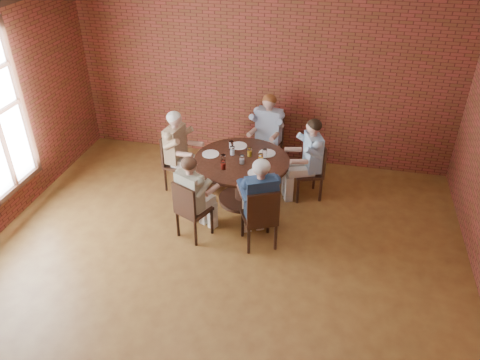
% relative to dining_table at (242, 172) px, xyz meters
% --- Properties ---
extents(floor, '(7.00, 7.00, 0.00)m').
position_rel_dining_table_xyz_m(floor, '(0.03, -2.00, -0.53)').
color(floor, brown).
rests_on(floor, ground).
extents(ceiling, '(7.00, 7.00, 0.00)m').
position_rel_dining_table_xyz_m(ceiling, '(0.03, -2.00, 2.87)').
color(ceiling, silver).
rests_on(ceiling, wall_back).
extents(wall_back, '(7.00, 0.00, 7.00)m').
position_rel_dining_table_xyz_m(wall_back, '(0.03, 1.50, 1.17)').
color(wall_back, maroon).
rests_on(wall_back, ground).
extents(dining_table, '(1.45, 1.45, 0.75)m').
position_rel_dining_table_xyz_m(dining_table, '(0.00, 0.00, 0.00)').
color(dining_table, '#331911').
rests_on(dining_table, floor).
extents(chair_a, '(0.55, 0.55, 0.94)m').
position_rel_dining_table_xyz_m(chair_a, '(1.05, 0.40, -0.02)').
color(chair_a, '#331911').
rests_on(chair_a, floor).
extents(diner_a, '(0.79, 0.72, 1.33)m').
position_rel_dining_table_xyz_m(diner_a, '(0.97, 0.37, 0.14)').
color(diner_a, teal).
rests_on(diner_a, floor).
extents(chair_b, '(0.52, 0.52, 0.96)m').
position_rel_dining_table_xyz_m(chair_b, '(0.22, 1.16, -0.01)').
color(chair_b, '#331911').
rests_on(chair_b, floor).
extents(diner_b, '(0.67, 0.77, 1.37)m').
position_rel_dining_table_xyz_m(diner_b, '(0.21, 1.07, 0.15)').
color(diner_b, '#8F9DB6').
rests_on(diner_b, floor).
extents(chair_c, '(0.49, 0.49, 0.94)m').
position_rel_dining_table_xyz_m(chair_c, '(-1.14, 0.18, -0.02)').
color(chair_c, '#331911').
rests_on(chair_c, floor).
extents(diner_c, '(0.73, 0.63, 1.34)m').
position_rel_dining_table_xyz_m(diner_c, '(-1.06, 0.17, 0.14)').
color(diner_c, brown).
rests_on(diner_c, floor).
extents(chair_d, '(0.53, 0.53, 0.91)m').
position_rel_dining_table_xyz_m(chair_d, '(-0.49, -1.05, -0.03)').
color(chair_d, '#331911').
rests_on(chair_d, floor).
extents(diner_d, '(0.71, 0.76, 1.28)m').
position_rel_dining_table_xyz_m(diner_d, '(-0.46, -0.98, 0.11)').
color(diner_d, tan).
rests_on(diner_d, floor).
extents(chair_e, '(0.58, 0.58, 0.95)m').
position_rel_dining_table_xyz_m(chair_e, '(0.49, -1.03, -0.02)').
color(chair_e, '#331911').
rests_on(chair_e, floor).
extents(diner_e, '(0.77, 0.83, 1.35)m').
position_rel_dining_table_xyz_m(diner_e, '(0.45, -0.95, 0.15)').
color(diner_e, '#1B2E4C').
rests_on(diner_e, floor).
extents(plate_a, '(0.26, 0.26, 0.01)m').
position_rel_dining_table_xyz_m(plate_a, '(0.34, 0.26, 0.23)').
color(plate_a, white).
rests_on(plate_a, dining_table).
extents(plate_b, '(0.26, 0.26, 0.01)m').
position_rel_dining_table_xyz_m(plate_b, '(-0.14, 0.41, 0.23)').
color(plate_b, white).
rests_on(plate_b, dining_table).
extents(plate_c, '(0.26, 0.26, 0.01)m').
position_rel_dining_table_xyz_m(plate_c, '(-0.50, 0.05, 0.23)').
color(plate_c, white).
rests_on(plate_c, dining_table).
extents(plate_d, '(0.26, 0.26, 0.01)m').
position_rel_dining_table_xyz_m(plate_d, '(0.30, -0.35, 0.23)').
color(plate_d, white).
rests_on(plate_d, dining_table).
extents(glass_a, '(0.07, 0.07, 0.14)m').
position_rel_dining_table_xyz_m(glass_a, '(0.33, 0.13, 0.29)').
color(glass_a, white).
rests_on(glass_a, dining_table).
extents(glass_b, '(0.07, 0.07, 0.14)m').
position_rel_dining_table_xyz_m(glass_b, '(0.09, 0.13, 0.29)').
color(glass_b, white).
rests_on(glass_b, dining_table).
extents(glass_c, '(0.07, 0.07, 0.14)m').
position_rel_dining_table_xyz_m(glass_c, '(-0.23, 0.28, 0.29)').
color(glass_c, white).
rests_on(glass_c, dining_table).
extents(glass_d, '(0.07, 0.07, 0.14)m').
position_rel_dining_table_xyz_m(glass_d, '(-0.17, 0.12, 0.29)').
color(glass_d, white).
rests_on(glass_d, dining_table).
extents(glass_e, '(0.07, 0.07, 0.14)m').
position_rel_dining_table_xyz_m(glass_e, '(-0.24, -0.17, 0.29)').
color(glass_e, white).
rests_on(glass_e, dining_table).
extents(glass_f, '(0.07, 0.07, 0.14)m').
position_rel_dining_table_xyz_m(glass_f, '(-0.20, -0.33, 0.29)').
color(glass_f, white).
rests_on(glass_f, dining_table).
extents(glass_g, '(0.07, 0.07, 0.14)m').
position_rel_dining_table_xyz_m(glass_g, '(0.03, -0.12, 0.29)').
color(glass_g, white).
rests_on(glass_g, dining_table).
extents(glass_h, '(0.07, 0.07, 0.14)m').
position_rel_dining_table_xyz_m(glass_h, '(0.29, -0.02, 0.29)').
color(glass_h, white).
rests_on(glass_h, dining_table).
extents(smartphone, '(0.11, 0.16, 0.01)m').
position_rel_dining_table_xyz_m(smartphone, '(0.37, -0.32, 0.23)').
color(smartphone, black).
rests_on(smartphone, dining_table).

